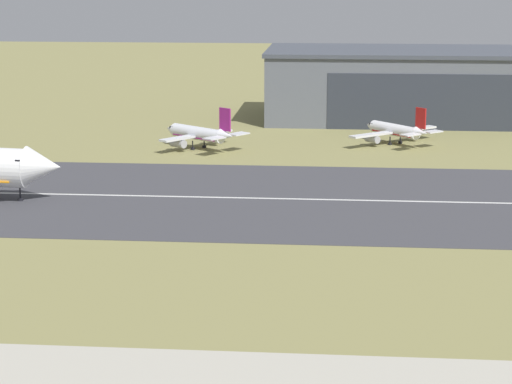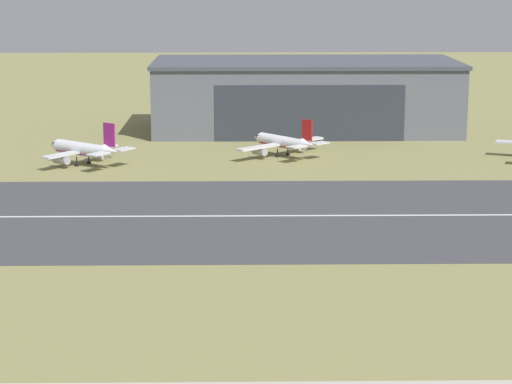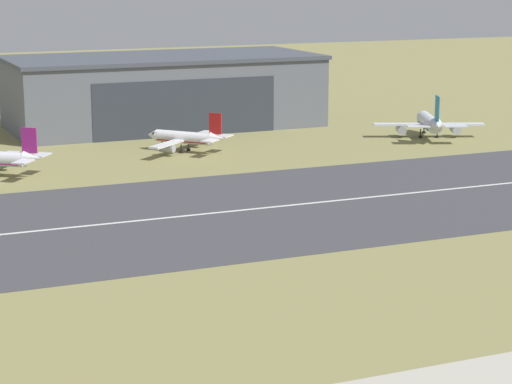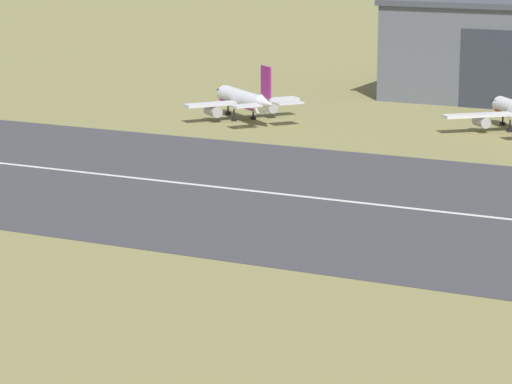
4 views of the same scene
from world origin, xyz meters
name	(u,v)px [view 3 (image 3 of 4)]	position (x,y,z in m)	size (l,w,h in m)	color
runway_strip	(386,196)	(0.00, 103.94, 0.03)	(490.57, 52.01, 0.06)	#3D3D42
runway_centreline	(386,195)	(0.00, 103.94, 0.07)	(441.51, 0.70, 0.01)	silver
hangar_building	(163,91)	(-10.12, 188.80, 8.28)	(71.14, 33.11, 16.52)	slate
airplane_parked_west	(429,123)	(37.90, 149.88, 3.30)	(23.29, 21.42, 10.19)	silver
airplane_parked_far_east	(185,138)	(-16.78, 154.74, 2.83)	(18.95, 18.34, 8.31)	white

